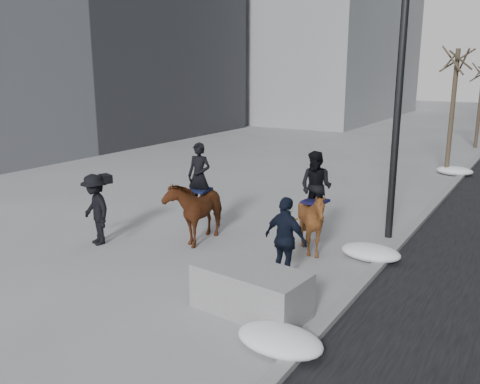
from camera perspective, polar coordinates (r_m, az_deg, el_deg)
The scene contains 11 objects.
ground at distance 11.03m, azimuth -3.32°, elevation -8.88°, with size 120.00×120.00×0.00m, color gray.
curb at distance 19.00m, azimuth 22.20°, elevation 0.07°, with size 0.25×90.00×0.12m, color gray.
planter at distance 9.17m, azimuth 1.24°, elevation -10.99°, with size 2.03×1.02×0.81m, color gray.
tree_near at distance 21.82m, azimuth 22.77°, elevation 8.85°, with size 1.20×1.20×5.49m, color #3A3122, non-canonical shape.
tree_far at distance 30.07m, azimuth 25.36°, elevation 9.02°, with size 1.20×1.20×4.77m, color #352D1F, non-canonical shape.
mounted_left at distance 12.74m, azimuth -4.88°, elevation -1.41°, with size 1.10×1.99×2.45m.
mounted_right at distance 11.82m, azimuth 8.20°, elevation -2.45°, with size 1.40×1.54×2.40m.
feeder at distance 10.32m, azimuth 5.16°, elevation -5.32°, with size 1.09×0.96×1.75m.
camera_crew at distance 12.87m, azimuth -15.91°, elevation -1.87°, with size 1.29×1.02×1.75m.
lamppost at distance 13.03m, azimuth 17.88°, elevation 16.48°, with size 0.25×0.80×9.09m.
snow_piles at distance 13.92m, azimuth 17.15°, elevation -3.81°, with size 1.41×16.19×0.36m.
Camera 1 is at (5.87, -8.30, 4.27)m, focal length 38.00 mm.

